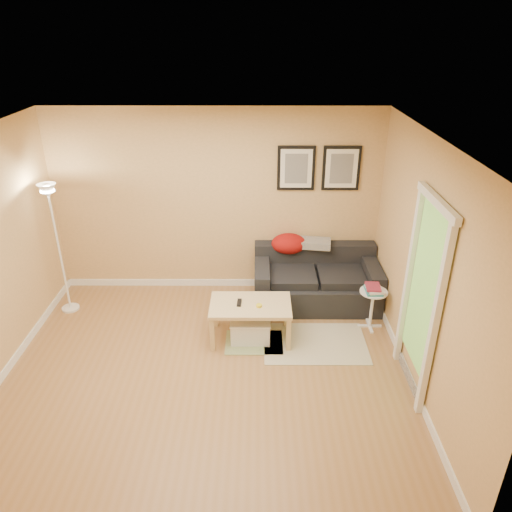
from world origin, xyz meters
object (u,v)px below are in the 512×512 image
object	(u,v)px
sofa	(316,278)
coffee_table	(251,321)
side_table	(372,309)
book_stack	(374,289)
storage_bin	(250,329)
floor_lamp	(60,253)

from	to	relation	value
sofa	coffee_table	xyz separation A→B (m)	(-0.90, -0.85, -0.13)
side_table	book_stack	bearing A→B (deg)	-128.73
storage_bin	book_stack	world-z (taller)	book_stack
side_table	book_stack	size ratio (longest dim) A/B	2.04
sofa	book_stack	distance (m)	0.91
book_stack	coffee_table	bearing A→B (deg)	-178.62
sofa	book_stack	bearing A→B (deg)	-44.61
coffee_table	book_stack	bearing A→B (deg)	16.15
sofa	floor_lamp	distance (m)	3.42
floor_lamp	storage_bin	bearing A→B (deg)	-15.66
storage_bin	side_table	xyz separation A→B (m)	(1.54, 0.28, 0.11)
coffee_table	storage_bin	xyz separation A→B (m)	(-0.00, -0.04, -0.09)
book_stack	floor_lamp	distance (m)	4.04
storage_bin	book_stack	xyz separation A→B (m)	(1.53, 0.27, 0.42)
side_table	sofa	bearing A→B (deg)	136.27
side_table	floor_lamp	xyz separation A→B (m)	(-4.02, 0.41, 0.58)
side_table	coffee_table	bearing A→B (deg)	-171.11
book_stack	floor_lamp	xyz separation A→B (m)	(-4.01, 0.42, 0.28)
side_table	book_stack	world-z (taller)	book_stack
sofa	floor_lamp	size ratio (longest dim) A/B	0.95
sofa	coffee_table	size ratio (longest dim) A/B	1.73
sofa	book_stack	xyz separation A→B (m)	(0.63, -0.62, 0.20)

